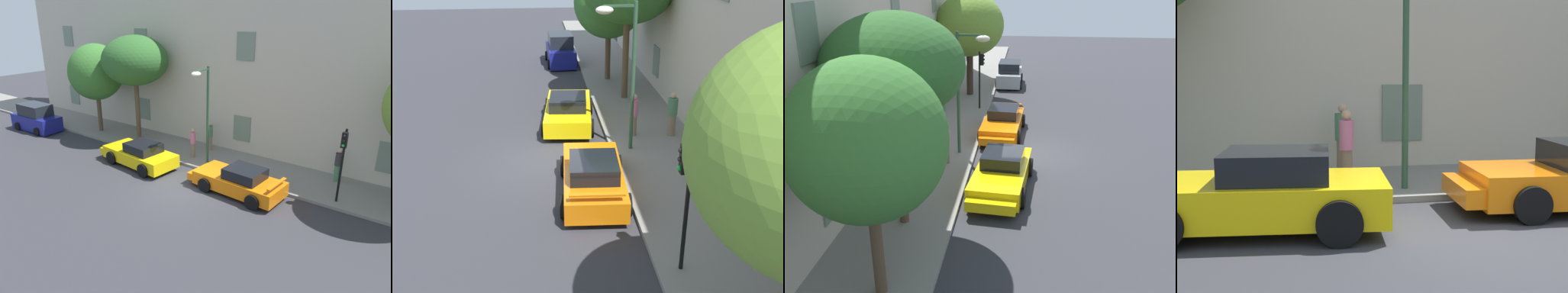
{
  "view_description": "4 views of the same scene",
  "coord_description": "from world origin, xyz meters",
  "views": [
    {
      "loc": [
        9.75,
        -12.07,
        7.98
      ],
      "look_at": [
        -0.37,
        1.78,
        1.62
      ],
      "focal_mm": 33.24,
      "sensor_mm": 36.0,
      "label": 1
    },
    {
      "loc": [
        15.26,
        -0.16,
        7.42
      ],
      "look_at": [
        0.78,
        1.44,
        0.91
      ],
      "focal_mm": 43.39,
      "sensor_mm": 36.0,
      "label": 2
    },
    {
      "loc": [
        -18.86,
        0.26,
        7.7
      ],
      "look_at": [
        -2.55,
        2.04,
        1.23
      ],
      "focal_mm": 40.63,
      "sensor_mm": 36.0,
      "label": 3
    },
    {
      "loc": [
        -3.36,
        -7.49,
        2.62
      ],
      "look_at": [
        -1.77,
        0.83,
        1.43
      ],
      "focal_mm": 47.18,
      "sensor_mm": 36.0,
      "label": 4
    }
  ],
  "objects": [
    {
      "name": "pedestrian_bystander",
      "position": [
        -1.72,
        5.06,
        1.03
      ],
      "size": [
        0.54,
        0.54,
        1.76
      ],
      "color": "#8C7259",
      "rests_on": "sidewalk"
    },
    {
      "name": "tree_midblock",
      "position": [
        -6.67,
        4.07,
        5.2
      ],
      "size": [
        4.13,
        4.13,
        6.61
      ],
      "color": "brown",
      "rests_on": "sidewalk"
    },
    {
      "name": "building_facade",
      "position": [
        0.0,
        7.89,
        5.24
      ],
      "size": [
        39.38,
        4.43,
        10.44
      ],
      "color": "beige",
      "rests_on": "ground"
    },
    {
      "name": "traffic_light",
      "position": [
        6.42,
        2.98,
        2.44
      ],
      "size": [
        0.22,
        0.36,
        3.36
      ],
      "color": "black",
      "rests_on": "sidewalk"
    },
    {
      "name": "tree_near_kerb",
      "position": [
        -10.09,
        3.74,
        4.24
      ],
      "size": [
        3.67,
        3.67,
        5.98
      ],
      "color": "brown",
      "rests_on": "sidewalk"
    },
    {
      "name": "pedestrian_admiring",
      "position": [
        5.79,
        5.12,
        1.04
      ],
      "size": [
        0.42,
        0.42,
        1.71
      ],
      "color": "#4C7F59",
      "rests_on": "sidewalk"
    },
    {
      "name": "sportscar_red_lead",
      "position": [
        -3.82,
        1.11,
        0.62
      ],
      "size": [
        4.84,
        2.41,
        1.37
      ],
      "color": "yellow",
      "rests_on": "ground"
    },
    {
      "name": "street_lamp",
      "position": [
        -0.61,
        2.76,
        3.85
      ],
      "size": [
        0.44,
        1.42,
        5.33
      ],
      "color": "#2D5138",
      "rests_on": "sidewalk"
    },
    {
      "name": "hatchback_parked",
      "position": [
        -14.23,
        1.38,
        0.85
      ],
      "size": [
        3.9,
        1.9,
        1.91
      ],
      "color": "navy",
      "rests_on": "ground"
    },
    {
      "name": "pedestrian_strolling",
      "position": [
        -1.84,
        3.55,
        1.03
      ],
      "size": [
        0.41,
        0.41,
        1.72
      ],
      "color": "#8C7259",
      "rests_on": "sidewalk"
    },
    {
      "name": "ground_plane",
      "position": [
        0.0,
        0.0,
        0.0
      ],
      "size": [
        80.0,
        80.0,
        0.0
      ],
      "primitive_type": "plane",
      "color": "#333338"
    },
    {
      "name": "sidewalk",
      "position": [
        0.0,
        4.2,
        0.07
      ],
      "size": [
        60.0,
        3.46,
        0.14
      ],
      "primitive_type": "cube",
      "color": "gray",
      "rests_on": "ground"
    },
    {
      "name": "sportscar_yellow_flank",
      "position": [
        2.25,
        1.43,
        0.6
      ],
      "size": [
        4.67,
        2.24,
        1.33
      ],
      "color": "orange",
      "rests_on": "ground"
    }
  ]
}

